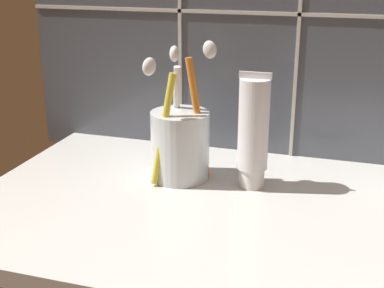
# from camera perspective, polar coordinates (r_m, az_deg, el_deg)

# --- Properties ---
(sink_counter) EXTENTS (0.69, 0.39, 0.02)m
(sink_counter) POSITION_cam_1_polar(r_m,az_deg,el_deg) (0.64, 6.61, -7.72)
(sink_counter) COLOR silver
(sink_counter) RESTS_ON ground
(toothbrush_cup) EXTENTS (0.09, 0.10, 0.18)m
(toothbrush_cup) POSITION_cam_1_polar(r_m,az_deg,el_deg) (0.70, -1.28, 0.23)
(toothbrush_cup) COLOR silver
(toothbrush_cup) RESTS_ON sink_counter
(toothpaste_tube) EXTENTS (0.04, 0.04, 0.15)m
(toothpaste_tube) POSITION_cam_1_polar(r_m,az_deg,el_deg) (0.67, 6.56, 1.33)
(toothpaste_tube) COLOR white
(toothpaste_tube) RESTS_ON sink_counter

